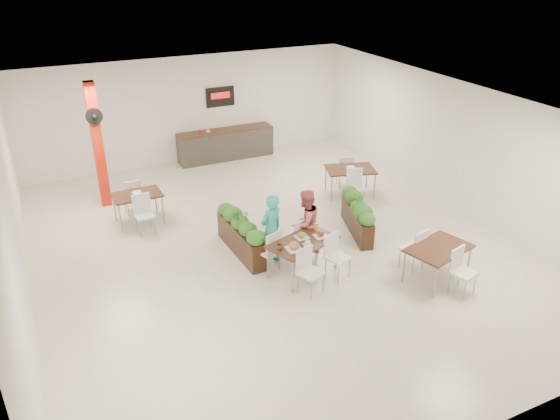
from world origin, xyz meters
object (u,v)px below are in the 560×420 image
at_px(side_table_c, 438,253).
at_px(red_column, 98,144).
at_px(service_counter, 226,144).
at_px(diner_man, 271,230).
at_px(planter_right, 358,213).
at_px(side_table_a, 137,199).
at_px(side_table_b, 350,173).
at_px(diner_woman, 305,223).
at_px(main_table, 302,246).
at_px(planter_left, 240,232).

bearing_deg(side_table_c, red_column, 114.53).
relative_size(service_counter, diner_man, 1.91).
distance_m(planter_right, side_table_a, 5.23).
bearing_deg(side_table_b, side_table_a, -170.44).
relative_size(planter_right, side_table_c, 1.08).
xyz_separation_m(diner_woman, side_table_a, (-2.91, 3.08, -0.13)).
distance_m(red_column, side_table_c, 8.48).
distance_m(diner_man, planter_right, 2.42).
xyz_separation_m(diner_man, diner_woman, (0.80, 0.00, -0.03)).
distance_m(main_table, side_table_a, 4.50).
bearing_deg(service_counter, diner_woman, -94.73).
distance_m(side_table_a, side_table_b, 5.53).
xyz_separation_m(main_table, planter_left, (-0.82, 1.32, -0.12)).
bearing_deg(service_counter, diner_man, -101.81).
distance_m(service_counter, planter_left, 5.94).
relative_size(red_column, side_table_a, 1.96).
distance_m(red_column, side_table_b, 6.49).
xyz_separation_m(diner_woman, planter_right, (1.58, 0.38, -0.27)).
xyz_separation_m(red_column, diner_woman, (3.47, -4.47, -0.88)).
bearing_deg(red_column, main_table, -59.10).
relative_size(red_column, side_table_c, 1.91).
bearing_deg(diner_woman, planter_right, 174.48).
height_order(diner_woman, side_table_b, diner_woman).
bearing_deg(main_table, service_counter, 82.41).
distance_m(planter_left, side_table_c, 4.12).
bearing_deg(planter_right, side_table_c, -82.27).
height_order(main_table, planter_left, planter_left).
bearing_deg(planter_left, main_table, -58.01).
height_order(side_table_a, side_table_b, same).
bearing_deg(diner_woman, main_table, 38.97).
bearing_deg(service_counter, main_table, -97.59).
bearing_deg(diner_man, diner_woman, 160.76).
relative_size(service_counter, main_table, 1.55).
bearing_deg(diner_woman, diner_man, -19.24).
xyz_separation_m(planter_left, side_table_a, (-1.68, 2.42, 0.11)).
relative_size(planter_left, side_table_a, 1.23).
height_order(red_column, planter_right, red_column).
height_order(diner_man, planter_left, diner_man).
bearing_deg(side_table_b, planter_right, -99.61).
distance_m(diner_man, side_table_a, 3.74).
bearing_deg(side_table_c, planter_right, 82.59).
relative_size(diner_man, planter_right, 0.87).
relative_size(main_table, diner_man, 1.23).
bearing_deg(main_table, diner_woman, 58.21).
distance_m(service_counter, side_table_c, 8.46).
relative_size(service_counter, side_table_a, 1.84).
xyz_separation_m(planter_right, side_table_a, (-4.49, 2.69, 0.13)).
bearing_deg(side_table_c, main_table, 134.39).
relative_size(diner_woman, planter_left, 0.76).
distance_m(diner_woman, planter_left, 1.42).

